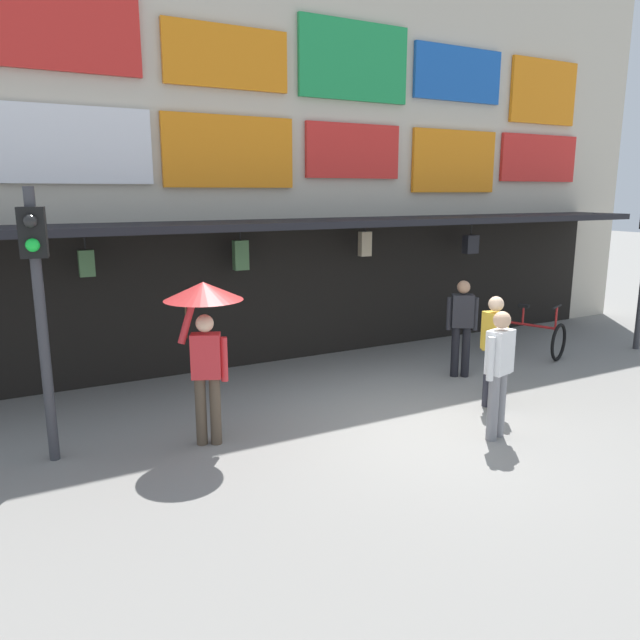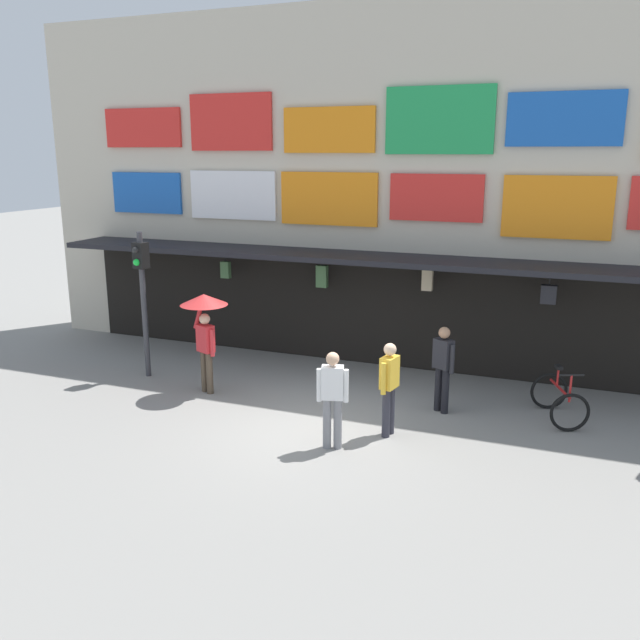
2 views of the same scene
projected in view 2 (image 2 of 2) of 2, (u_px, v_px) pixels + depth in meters
ground_plane at (315, 427)px, 12.13m from camera, size 80.00×80.00×0.00m
shopfront at (388, 191)px, 15.28m from camera, size 18.00×2.60×8.00m
traffic_light_near at (142, 281)px, 14.38m from camera, size 0.31×0.34×3.20m
bicycle_parked at (559, 400)px, 12.36m from camera, size 1.10×1.34×1.05m
pedestrian_in_white at (332, 395)px, 11.05m from camera, size 0.51×0.31×1.68m
pedestrian_in_purple at (443, 365)px, 12.62m from camera, size 0.46×0.38×1.68m
pedestrian_with_umbrella at (204, 315)px, 13.48m from camera, size 0.96×0.96×2.08m
pedestrian_in_red at (389, 384)px, 11.56m from camera, size 0.28×0.52×1.68m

